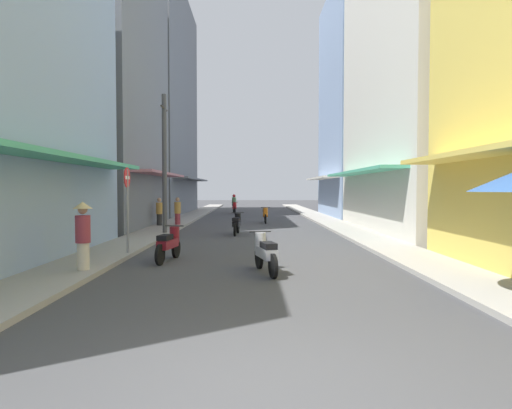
# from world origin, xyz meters

# --- Properties ---
(ground_plane) EXTENTS (108.82, 108.82, 0.00)m
(ground_plane) POSITION_xyz_m (0.00, 20.73, 0.00)
(ground_plane) COLOR #424244
(sidewalk_left) EXTENTS (1.71, 57.46, 0.12)m
(sidewalk_left) POSITION_xyz_m (-4.52, 20.73, 0.06)
(sidewalk_left) COLOR #9E9991
(sidewalk_left) RESTS_ON ground
(sidewalk_right) EXTENTS (1.71, 57.46, 0.12)m
(sidewalk_right) POSITION_xyz_m (4.52, 20.73, 0.06)
(sidewalk_right) COLOR #ADA89E
(sidewalk_right) RESTS_ON ground
(building_left_mid) EXTENTS (7.05, 9.64, 14.36)m
(building_left_mid) POSITION_xyz_m (-8.36, 18.55, 7.17)
(building_left_mid) COLOR slate
(building_left_mid) RESTS_ON ground
(building_left_far) EXTENTS (7.05, 13.85, 17.52)m
(building_left_far) POSITION_xyz_m (-8.36, 30.81, 8.75)
(building_left_far) COLOR slate
(building_left_far) RESTS_ON ground
(building_right_mid) EXTENTS (7.05, 11.63, 13.36)m
(building_right_mid) POSITION_xyz_m (8.36, 16.20, 6.67)
(building_right_mid) COLOR silver
(building_right_mid) RESTS_ON ground
(building_right_far) EXTENTS (7.05, 9.33, 16.02)m
(building_right_far) POSITION_xyz_m (8.36, 27.09, 8.00)
(building_right_far) COLOR #8CA5CC
(building_right_far) RESTS_ON ground
(motorbike_orange) EXTENTS (0.55, 1.81, 0.96)m
(motorbike_orange) POSITION_xyz_m (0.67, 21.55, 0.50)
(motorbike_orange) COLOR black
(motorbike_orange) RESTS_ON ground
(motorbike_red) EXTENTS (0.55, 1.81, 1.58)m
(motorbike_red) POSITION_xyz_m (-1.58, 31.73, 0.70)
(motorbike_red) COLOR black
(motorbike_red) RESTS_ON ground
(motorbike_maroon) EXTENTS (0.59, 1.80, 0.96)m
(motorbike_maroon) POSITION_xyz_m (-2.44, 8.02, 0.50)
(motorbike_maroon) COLOR black
(motorbike_maroon) RESTS_ON ground
(motorbike_silver) EXTENTS (0.66, 1.78, 0.96)m
(motorbike_silver) POSITION_xyz_m (0.19, 6.30, 0.50)
(motorbike_silver) COLOR black
(motorbike_silver) RESTS_ON ground
(motorbike_black) EXTENTS (0.55, 1.81, 0.96)m
(motorbike_black) POSITION_xyz_m (-0.80, 15.10, 0.50)
(motorbike_black) COLOR black
(motorbike_black) RESTS_ON ground
(pedestrian_foreground) EXTENTS (0.44, 0.44, 1.72)m
(pedestrian_foreground) POSITION_xyz_m (-4.08, 6.11, 0.97)
(pedestrian_foreground) COLOR beige
(pedestrian_foreground) RESTS_ON ground
(pedestrian_crossing) EXTENTS (0.34, 0.34, 1.57)m
(pedestrian_crossing) POSITION_xyz_m (-4.08, 19.06, 0.78)
(pedestrian_crossing) COLOR #99333F
(pedestrian_crossing) RESTS_ON ground
(pedestrian_midway) EXTENTS (0.34, 0.34, 1.56)m
(pedestrian_midway) POSITION_xyz_m (-4.96, 18.59, 0.78)
(pedestrian_midway) COLOR #262628
(pedestrian_midway) RESTS_ON ground
(utility_pole) EXTENTS (0.20, 1.20, 6.09)m
(utility_pole) POSITION_xyz_m (-3.91, 14.82, 3.12)
(utility_pole) COLOR #4C4C4F
(utility_pole) RESTS_ON ground
(street_sign_no_entry) EXTENTS (0.07, 0.60, 2.65)m
(street_sign_no_entry) POSITION_xyz_m (-3.81, 8.82, 1.72)
(street_sign_no_entry) COLOR gray
(street_sign_no_entry) RESTS_ON ground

